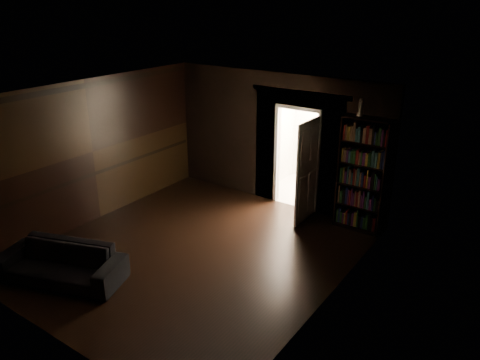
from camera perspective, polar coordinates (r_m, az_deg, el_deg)
name	(u,v)px	position (r m, az deg, el deg)	size (l,w,h in m)	color
ground	(194,252)	(8.39, -5.63, -8.77)	(5.50, 5.50, 0.00)	black
room_walls	(229,146)	(8.48, -1.41, 4.12)	(5.02, 5.61, 2.84)	black
kitchen_alcove	(321,140)	(10.69, 9.82, 4.88)	(2.20, 1.80, 2.60)	#BCB8A4
sofa	(60,258)	(7.97, -21.07, -8.88)	(1.99, 0.86, 0.76)	black
bookshelf	(362,175)	(9.02, 14.68, 0.57)	(0.90, 0.32, 2.20)	black
refrigerator	(347,159)	(10.72, 12.94, 2.52)	(0.74, 0.68, 1.65)	white
door	(307,172)	(9.21, 8.16, 1.01)	(0.85, 0.05, 2.05)	white
figurine	(361,107)	(8.74, 14.50, 8.59)	(0.11, 0.11, 0.33)	white
bottles	(348,118)	(10.40, 13.01, 7.34)	(0.57, 0.07, 0.23)	black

